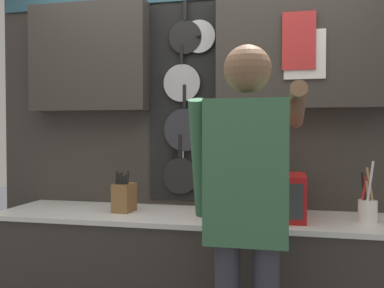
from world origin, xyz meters
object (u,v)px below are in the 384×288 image
(knife_block, at_px, (124,197))
(utensil_crock, at_px, (368,208))
(person, at_px, (247,200))
(microwave, at_px, (261,196))

(knife_block, relative_size, utensil_crock, 0.76)
(person, bearing_deg, microwave, 86.95)
(microwave, xyz_separation_m, person, (-0.03, -0.57, 0.06))
(knife_block, relative_size, person, 0.15)
(microwave, distance_m, person, 0.57)
(knife_block, height_order, utensil_crock, utensil_crock)
(microwave, xyz_separation_m, knife_block, (-0.86, 0.00, -0.04))
(knife_block, bearing_deg, utensil_crock, 0.06)
(microwave, height_order, utensil_crock, utensil_crock)
(utensil_crock, bearing_deg, knife_block, -179.94)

